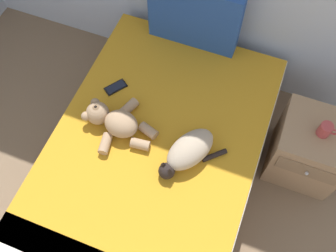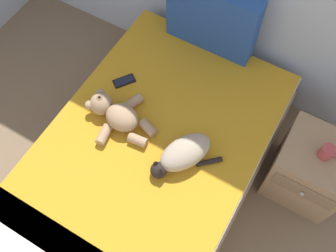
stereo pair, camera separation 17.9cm
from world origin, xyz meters
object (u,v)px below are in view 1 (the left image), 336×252
teddy_bear (114,121)px  cell_phone (116,87)px  bed (154,162)px  cat (188,152)px  mug (325,130)px  nightstand (308,149)px  patterned_cushion (195,14)px

teddy_bear → cell_phone: 0.30m
bed → teddy_bear: 0.42m
cat → teddy_bear: size_ratio=0.85×
mug → nightstand: bearing=125.7°
teddy_bear → mug: 1.30m
cell_phone → nightstand: (1.35, 0.14, -0.23)m
patterned_cushion → nightstand: size_ratio=1.22×
patterned_cushion → mug: 1.12m
bed → patterned_cushion: patterned_cushion is taller
teddy_bear → nightstand: 1.33m
patterned_cushion → teddy_bear: bearing=-104.5°
patterned_cushion → cat: (0.28, -0.89, -0.18)m
nightstand → mug: bearing=-54.3°
cat → cell_phone: (-0.62, 0.31, -0.07)m
patterned_cushion → nightstand: bearing=-24.0°
nightstand → mug: size_ratio=4.33×
nightstand → bed: bearing=-154.1°
bed → cat: bearing=4.1°
cell_phone → cat: bearing=-26.1°
teddy_bear → nightstand: bearing=18.5°
patterned_cushion → cell_phone: bearing=-120.6°
bed → cell_phone: (-0.40, 0.32, 0.25)m
cell_phone → patterned_cushion: bearing=59.4°
teddy_bear → mug: (1.23, 0.40, 0.02)m
patterned_cushion → cell_phone: size_ratio=3.89×
cat → cell_phone: 0.70m
bed → cat: (0.22, 0.02, 0.32)m
patterned_cushion → nightstand: patterned_cushion is taller
cell_phone → nightstand: nightstand is taller
mug → cat: bearing=-149.6°
cat → cell_phone: cat is taller
bed → nightstand: size_ratio=3.85×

